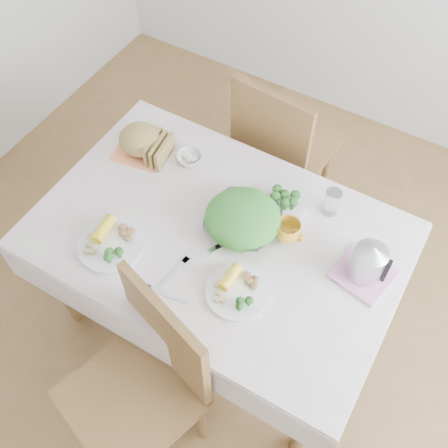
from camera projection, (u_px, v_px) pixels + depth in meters
The scene contains 19 objects.
floor at pixel (219, 314), 2.78m from camera, with size 3.60×3.60×0.00m, color olive.
dining_table at pixel (218, 279), 2.48m from camera, with size 1.40×0.90×0.75m, color brown.
tablecloth at pixel (217, 234), 2.16m from camera, with size 1.50×1.00×0.01m, color beige.
chair_near at pixel (132, 401), 2.06m from camera, with size 0.46×0.46×1.02m, color brown.
chair_far at pixel (286, 150), 2.83m from camera, with size 0.45×0.45×1.00m, color brown.
salad_bowl at pixel (243, 222), 2.15m from camera, with size 0.29×0.29×0.07m, color white.
dinner_plate_left at pixel (111, 245), 2.11m from camera, with size 0.27×0.27×0.02m, color white.
dinner_plate_right at pixel (237, 292), 1.99m from camera, with size 0.25×0.25×0.02m, color white.
broccoli_plate at pixel (283, 202), 2.24m from camera, with size 0.22×0.22×0.02m, color beige.
napkin at pixel (142, 149), 2.43m from camera, with size 0.23×0.23×0.00m, color #FF8953.
bread_loaf at pixel (141, 140), 2.38m from camera, with size 0.20×0.19×0.12m, color olive.
fruit_bowl at pixel (189, 158), 2.38m from camera, with size 0.12×0.12×0.04m, color white.
yellow_mug at pixel (288, 230), 2.11m from camera, with size 0.11×0.11×0.09m, color gold.
glass_tumbler at pixel (332, 202), 2.17m from camera, with size 0.07×0.07×0.13m, color white.
pink_tray at pixel (363, 274), 2.04m from camera, with size 0.20×0.20×0.02m, color #CC7CA5.
electric_kettle at pixel (370, 259), 1.95m from camera, with size 0.13×0.13×0.18m, color #B2B5BA.
fork_left at pixel (172, 274), 2.05m from camera, with size 0.02×0.19×0.00m, color silver.
fork_right at pixel (203, 255), 2.10m from camera, with size 0.02×0.18×0.00m, color silver.
knife at pixel (166, 294), 2.00m from camera, with size 0.02×0.19×0.00m, color silver.
Camera 1 is at (0.64, -1.03, 2.55)m, focal length 42.00 mm.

